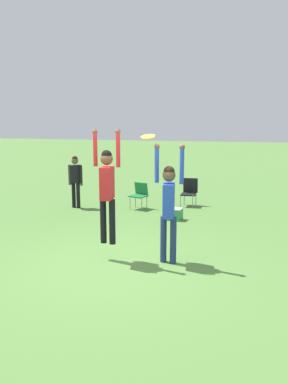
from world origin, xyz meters
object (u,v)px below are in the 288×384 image
camping_chair_2 (189,190)px  frisbee (148,137)px  cooler_box (173,214)px  person_spectator_near (75,177)px  camping_chair_3 (140,193)px  person_jumping (107,184)px  person_defending (169,200)px

camping_chair_2 → frisbee: bearing=87.7°
frisbee → cooler_box: (-0.56, 3.19, -2.21)m
cooler_box → person_spectator_near: bearing=175.4°
camping_chair_2 → cooler_box: size_ratio=1.81×
camping_chair_2 → camping_chair_3: camping_chair_2 is taller
frisbee → camping_chair_3: 4.96m
camping_chair_3 → person_spectator_near: person_spectator_near is taller
person_jumping → person_defending: 1.20m
frisbee → camping_chair_2: bearing=97.4°
person_spectator_near → cooler_box: bearing=-50.6°
person_defending → person_jumping: bearing=-90.0°
cooler_box → person_jumping: bearing=-92.1°
person_spectator_near → camping_chair_2: bearing=-18.1°
frisbee → person_spectator_near: 5.40m
person_spectator_near → person_defending: bearing=-84.8°
person_defending → camping_chair_2: 5.36m
person_defending → frisbee: bearing=-108.5°
person_jumping → person_spectator_near: 5.00m
camping_chair_2 → camping_chair_3: 1.67m
person_defending → camping_chair_3: (-2.42, 4.16, -0.71)m
person_defending → cooler_box: bearing=-178.5°
person_defending → person_spectator_near: person_defending is taller
person_defending → cooler_box: person_defending is taller
camping_chair_2 → person_spectator_near: bearing=18.2°
person_jumping → cooler_box: person_jumping is taller
cooler_box → person_defending: bearing=-72.9°
camping_chair_2 → person_spectator_near: person_spectator_near is taller
person_defending → camping_chair_3: bearing=-165.5°
person_jumping → person_spectator_near: (-3.21, 3.80, -0.51)m
camping_chair_3 → person_defending: bearing=132.4°
person_defending → camping_chair_2: person_defending is taller
person_defending → person_spectator_near: bearing=-144.4°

